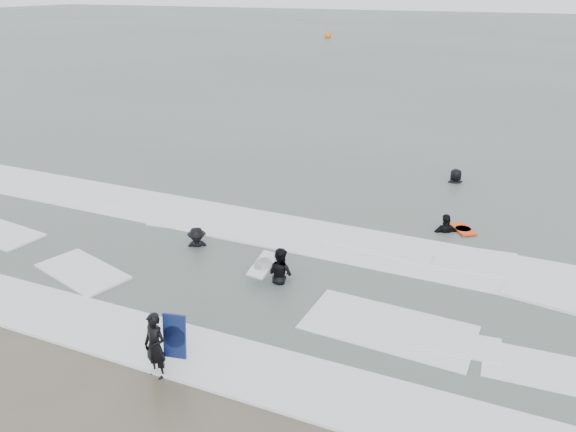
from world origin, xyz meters
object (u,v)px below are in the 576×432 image
at_px(buoy, 328,36).
at_px(surfer_wading, 280,282).
at_px(surfer_centre, 158,375).
at_px(surfer_right_near, 445,233).
at_px(surfer_right_far, 455,184).
at_px(surfer_breaker, 197,249).

bearing_deg(buoy, surfer_wading, -70.18).
xyz_separation_m(surfer_centre, surfer_right_near, (4.11, 9.70, 0.00)).
height_order(surfer_centre, surfer_right_far, surfer_right_far).
relative_size(surfer_wading, surfer_right_near, 0.87).
bearing_deg(surfer_breaker, surfer_right_near, 1.57).
xyz_separation_m(surfer_right_far, buoy, (-27.23, 57.17, 0.42)).
distance_m(surfer_centre, surfer_breaker, 5.95).
height_order(surfer_wading, surfer_breaker, surfer_wading).
xyz_separation_m(surfer_wading, surfer_breaker, (-3.18, 0.83, 0.00)).
height_order(surfer_centre, surfer_right_near, surfer_right_near).
bearing_deg(buoy, surfer_centre, -71.80).
xyz_separation_m(surfer_wading, buoy, (-24.28, 67.36, 0.42)).
distance_m(surfer_wading, surfer_breaker, 3.29).
bearing_deg(surfer_centre, surfer_right_far, 85.61).
height_order(surfer_centre, buoy, buoy).
bearing_deg(surfer_wading, surfer_right_far, -88.58).
bearing_deg(surfer_breaker, surfer_centre, -96.09).
relative_size(surfer_breaker, surfer_right_far, 0.87).
xyz_separation_m(surfer_right_near, surfer_right_far, (-0.52, 5.04, 0.00)).
xyz_separation_m(surfer_breaker, surfer_right_near, (6.66, 4.32, 0.00)).
bearing_deg(surfer_centre, surfer_wading, 91.31).
relative_size(surfer_centre, surfer_right_near, 0.82).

